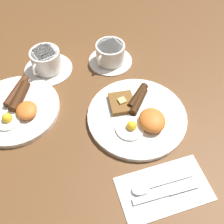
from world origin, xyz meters
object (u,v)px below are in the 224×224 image
(breakfast_plate_near, at_px, (138,115))
(spoon, at_px, (148,187))
(breakfast_plate_far, at_px, (17,108))
(knife, at_px, (170,192))
(teacup_far, at_px, (47,62))
(teacup_near, at_px, (110,54))

(breakfast_plate_near, xyz_separation_m, spoon, (-0.20, 0.03, -0.00))
(breakfast_plate_far, height_order, knife, breakfast_plate_far)
(spoon, bearing_deg, breakfast_plate_far, -49.05)
(breakfast_plate_far, height_order, spoon, breakfast_plate_far)
(teacup_far, bearing_deg, spoon, -154.61)
(knife, bearing_deg, spoon, -27.59)
(teacup_far, distance_m, spoon, 0.50)
(teacup_near, xyz_separation_m, teacup_far, (-0.00, 0.21, 0.00))
(breakfast_plate_near, height_order, teacup_near, teacup_near)
(breakfast_plate_far, bearing_deg, breakfast_plate_near, -105.26)
(breakfast_plate_far, xyz_separation_m, knife, (-0.31, -0.35, -0.01))
(teacup_far, height_order, spoon, teacup_far)
(teacup_near, distance_m, spoon, 0.45)
(teacup_near, height_order, teacup_far, teacup_far)
(breakfast_plate_near, distance_m, spoon, 0.20)
(teacup_near, distance_m, knife, 0.47)
(breakfast_plate_far, bearing_deg, knife, -131.52)
(breakfast_plate_near, xyz_separation_m, knife, (-0.22, -0.02, -0.01))
(teacup_far, xyz_separation_m, spoon, (-0.45, -0.21, -0.02))
(teacup_near, relative_size, spoon, 0.94)
(knife, distance_m, spoon, 0.05)
(breakfast_plate_far, bearing_deg, teacup_near, -62.78)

